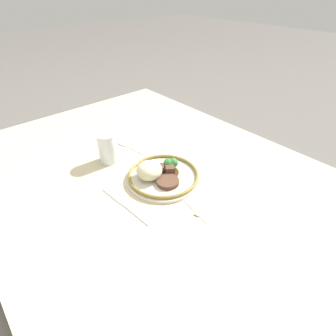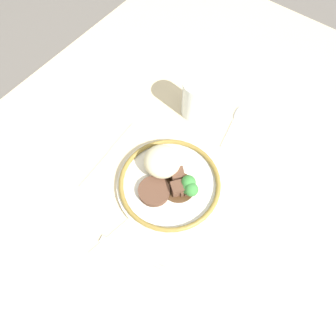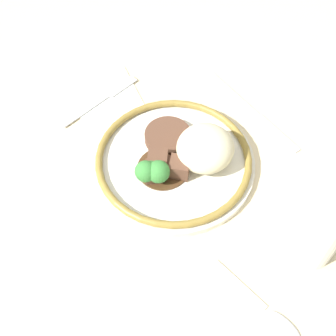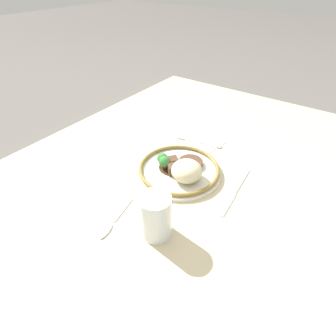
{
  "view_description": "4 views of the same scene",
  "coord_description": "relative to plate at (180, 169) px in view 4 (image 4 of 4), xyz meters",
  "views": [
    {
      "loc": [
        -0.6,
        0.47,
        0.63
      ],
      "look_at": [
        -0.03,
        -0.04,
        0.07
      ],
      "focal_mm": 28.0,
      "sensor_mm": 36.0,
      "label": 1
    },
    {
      "loc": [
        -0.31,
        -0.23,
        0.8
      ],
      "look_at": [
        -0.0,
        0.01,
        0.07
      ],
      "focal_mm": 35.0,
      "sensor_mm": 36.0,
      "label": 2
    },
    {
      "loc": [
        0.35,
        -0.27,
        0.67
      ],
      "look_at": [
        -0.01,
        -0.04,
        0.06
      ],
      "focal_mm": 50.0,
      "sensor_mm": 36.0,
      "label": 3
    },
    {
      "loc": [
        0.53,
        0.33,
        0.56
      ],
      "look_at": [
        0.0,
        -0.04,
        0.06
      ],
      "focal_mm": 28.0,
      "sensor_mm": 36.0,
      "label": 4
    }
  ],
  "objects": [
    {
      "name": "spoon",
      "position": [
        0.28,
        -0.03,
        -0.02
      ],
      "size": [
        0.15,
        0.04,
        0.01
      ],
      "rotation": [
        0.0,
        0.0,
        0.2
      ],
      "color": "#ADADB2",
      "rests_on": "dining_table"
    },
    {
      "name": "dining_table",
      "position": [
        0.02,
        0.01,
        -0.04
      ],
      "size": [
        1.56,
        1.11,
        0.03
      ],
      "color": "beige",
      "rests_on": "ground"
    },
    {
      "name": "juice_glass",
      "position": [
        0.23,
        0.08,
        0.03
      ],
      "size": [
        0.08,
        0.08,
        0.12
      ],
      "color": "#F4AD19",
      "rests_on": "dining_table"
    },
    {
      "name": "knife",
      "position": [
        -0.02,
        0.18,
        -0.02
      ],
      "size": [
        0.23,
        0.02,
        0.0
      ],
      "rotation": [
        0.0,
        0.0,
        0.07
      ],
      "color": "#ADADB2",
      "rests_on": "dining_table"
    },
    {
      "name": "plate",
      "position": [
        0.0,
        0.0,
        0.0
      ],
      "size": [
        0.27,
        0.27,
        0.08
      ],
      "color": "silver",
      "rests_on": "dining_table"
    },
    {
      "name": "ground_plane",
      "position": [
        0.02,
        0.01,
        -0.05
      ],
      "size": [
        8.0,
        8.0,
        0.0
      ],
      "primitive_type": "plane",
      "color": "#5B5651"
    },
    {
      "name": "napkin",
      "position": [
        -0.2,
        -0.03,
        -0.02
      ],
      "size": [
        0.16,
        0.14,
        0.0
      ],
      "color": "silver",
      "rests_on": "dining_table"
    },
    {
      "name": "fork",
      "position": [
        -0.2,
        -0.03,
        -0.02
      ],
      "size": [
        0.05,
        0.17,
        0.0
      ],
      "rotation": [
        0.0,
        0.0,
        1.79
      ],
      "color": "#ADADB2",
      "rests_on": "napkin"
    }
  ]
}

